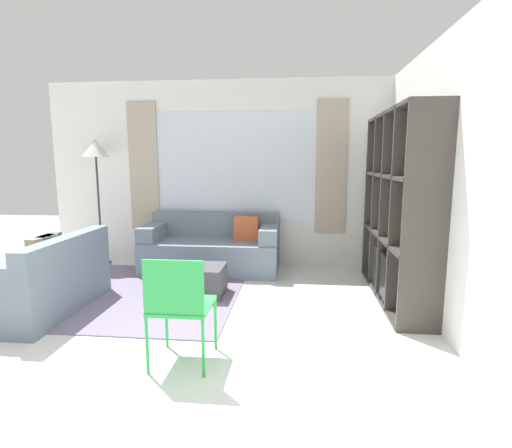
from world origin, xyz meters
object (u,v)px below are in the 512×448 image
at_px(couch_side, 42,281).
at_px(floor_lamp, 96,154).
at_px(shelving_unit, 401,211).
at_px(ottoman, 196,281).
at_px(folding_chair, 179,301).
at_px(couch_main, 212,249).

relative_size(couch_side, floor_lamp, 0.78).
height_order(shelving_unit, floor_lamp, shelving_unit).
xyz_separation_m(ottoman, folding_chair, (0.30, -1.60, 0.34)).
relative_size(couch_side, ottoman, 2.19).
xyz_separation_m(couch_side, floor_lamp, (-0.31, 1.88, 1.32)).
xyz_separation_m(couch_side, ottoman, (1.45, 0.64, -0.14)).
bearing_deg(ottoman, couch_side, -156.34).
height_order(couch_main, couch_side, same).
xyz_separation_m(couch_main, ottoman, (0.03, -1.08, -0.13)).
height_order(ottoman, floor_lamp, floor_lamp).
distance_m(couch_main, ottoman, 1.09).
relative_size(couch_main, floor_lamp, 1.01).
bearing_deg(folding_chair, floor_lamp, -54.11).
bearing_deg(couch_main, couch_side, -129.64).
height_order(couch_main, floor_lamp, floor_lamp).
bearing_deg(shelving_unit, floor_lamp, 164.99).
relative_size(couch_side, folding_chair, 1.68).
bearing_deg(couch_side, couch_main, 140.36).
distance_m(ottoman, folding_chair, 1.67).
distance_m(couch_side, folding_chair, 2.01).
height_order(floor_lamp, folding_chair, floor_lamp).
xyz_separation_m(shelving_unit, couch_side, (-3.75, -0.79, -0.68)).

